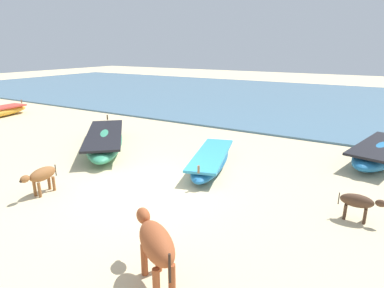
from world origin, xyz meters
name	(u,v)px	position (x,y,z in m)	size (l,w,h in m)	color
ground	(147,188)	(0.00, 0.00, 0.00)	(80.00, 80.00, 0.00)	beige
sea_water	(303,99)	(0.00, 16.51, 0.04)	(60.00, 20.00, 0.08)	slate
fishing_boat_0	(105,140)	(-3.32, 1.88, 0.31)	(3.95, 4.21, 0.77)	#338C66
fishing_boat_1	(381,153)	(4.92, 5.21, 0.31)	(1.96, 3.92, 0.77)	#1E669E
fishing_boat_2	(211,160)	(0.68, 2.16, 0.24)	(1.84, 3.61, 0.63)	#1E669E
calf_near_dark	(358,202)	(4.66, 0.95, 0.41)	(0.88, 0.27, 0.57)	#4C3323
calf_far_brown	(42,176)	(-1.93, -1.53, 0.47)	(0.36, 1.01, 0.65)	brown
cow_second_adult_rust	(155,243)	(2.28, -2.63, 0.68)	(1.32, 1.06, 0.95)	#9E4C28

